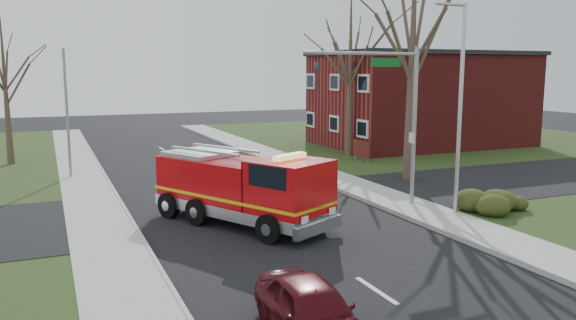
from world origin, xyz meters
name	(u,v)px	position (x,y,z in m)	size (l,w,h in m)	color
ground	(288,232)	(0.00, 0.00, 0.00)	(120.00, 120.00, 0.00)	black
sidewalk_right	(427,213)	(6.20, 0.00, 0.07)	(2.40, 80.00, 0.15)	#9F9F9A
sidewalk_left	(110,252)	(-6.20, 0.00, 0.07)	(2.40, 80.00, 0.15)	#9F9F9A
brick_building	(420,99)	(19.00, 18.00, 3.66)	(15.40, 10.40, 7.25)	maroon
health_center_sign	(361,149)	(10.50, 12.50, 0.88)	(0.12, 2.00, 1.40)	#531613
hedge_corner	(499,200)	(9.00, -1.00, 0.58)	(2.80, 2.00, 0.90)	#2D3613
bare_tree_near	(413,39)	(9.50, 6.00, 7.41)	(6.00, 6.00, 12.00)	#3D3124
bare_tree_far	(350,61)	(11.00, 15.00, 6.49)	(5.25, 5.25, 10.50)	#3D3124
bare_tree_left	(4,75)	(-10.00, 20.00, 5.56)	(4.50, 4.50, 9.00)	#3D3124
traffic_signal_mast	(389,98)	(5.21, 1.50, 4.71)	(5.29, 0.18, 6.80)	gray
streetlight_pole	(459,103)	(7.14, -0.50, 4.55)	(1.48, 0.16, 8.40)	#B7BABF
utility_pole_far	(67,115)	(-6.80, 14.00, 3.50)	(0.14, 0.14, 7.00)	gray
fire_engine	(243,190)	(-1.11, 1.69, 1.33)	(5.53, 7.60, 2.93)	#B1080C
parked_car_maroon	(312,311)	(-2.80, -7.84, 0.67)	(1.59, 3.95, 1.35)	#480B10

